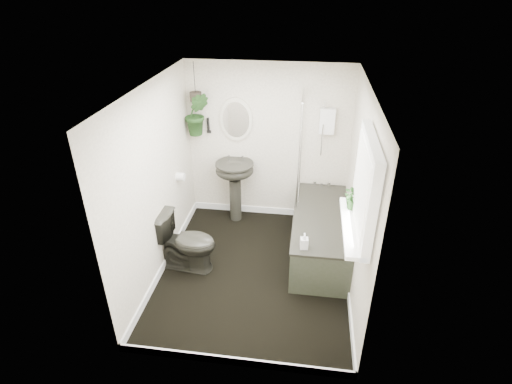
# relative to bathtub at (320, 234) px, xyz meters

# --- Properties ---
(floor) EXTENTS (2.30, 2.80, 0.02)m
(floor) POSITION_rel_bathtub_xyz_m (-0.80, -0.50, -0.30)
(floor) COLOR black
(floor) RESTS_ON ground
(ceiling) EXTENTS (2.30, 2.80, 0.02)m
(ceiling) POSITION_rel_bathtub_xyz_m (-0.80, -0.50, 2.02)
(ceiling) COLOR white
(ceiling) RESTS_ON ground
(wall_back) EXTENTS (2.30, 0.02, 2.30)m
(wall_back) POSITION_rel_bathtub_xyz_m (-0.80, 0.91, 0.86)
(wall_back) COLOR silver
(wall_back) RESTS_ON ground
(wall_front) EXTENTS (2.30, 0.02, 2.30)m
(wall_front) POSITION_rel_bathtub_xyz_m (-0.80, -1.91, 0.86)
(wall_front) COLOR silver
(wall_front) RESTS_ON ground
(wall_left) EXTENTS (0.02, 2.80, 2.30)m
(wall_left) POSITION_rel_bathtub_xyz_m (-1.96, -0.50, 0.86)
(wall_left) COLOR silver
(wall_left) RESTS_ON ground
(wall_right) EXTENTS (0.02, 2.80, 2.30)m
(wall_right) POSITION_rel_bathtub_xyz_m (0.36, -0.50, 0.86)
(wall_right) COLOR silver
(wall_right) RESTS_ON ground
(skirting) EXTENTS (2.30, 2.80, 0.10)m
(skirting) POSITION_rel_bathtub_xyz_m (-0.80, -0.50, -0.24)
(skirting) COLOR white
(skirting) RESTS_ON floor
(bathtub) EXTENTS (0.72, 1.72, 0.58)m
(bathtub) POSITION_rel_bathtub_xyz_m (0.00, 0.00, 0.00)
(bathtub) COLOR black
(bathtub) RESTS_ON floor
(bath_screen) EXTENTS (0.04, 0.72, 1.40)m
(bath_screen) POSITION_rel_bathtub_xyz_m (-0.33, 0.49, 0.99)
(bath_screen) COLOR silver
(bath_screen) RESTS_ON bathtub
(shower_box) EXTENTS (0.20, 0.10, 0.35)m
(shower_box) POSITION_rel_bathtub_xyz_m (0.00, 0.84, 1.26)
(shower_box) COLOR white
(shower_box) RESTS_ON wall_back
(oval_mirror) EXTENTS (0.46, 0.03, 0.62)m
(oval_mirror) POSITION_rel_bathtub_xyz_m (-1.25, 0.87, 1.21)
(oval_mirror) COLOR beige
(oval_mirror) RESTS_ON wall_back
(wall_sconce) EXTENTS (0.04, 0.04, 0.22)m
(wall_sconce) POSITION_rel_bathtub_xyz_m (-1.65, 0.86, 1.11)
(wall_sconce) COLOR black
(wall_sconce) RESTS_ON wall_back
(toilet_roll_holder) EXTENTS (0.11, 0.11, 0.11)m
(toilet_roll_holder) POSITION_rel_bathtub_xyz_m (-1.90, 0.20, 0.61)
(toilet_roll_holder) COLOR white
(toilet_roll_holder) RESTS_ON wall_left
(window_recess) EXTENTS (0.08, 1.00, 0.90)m
(window_recess) POSITION_rel_bathtub_xyz_m (0.29, -1.20, 1.36)
(window_recess) COLOR white
(window_recess) RESTS_ON wall_right
(window_sill) EXTENTS (0.18, 1.00, 0.04)m
(window_sill) POSITION_rel_bathtub_xyz_m (0.22, -1.20, 0.94)
(window_sill) COLOR white
(window_sill) RESTS_ON wall_right
(window_blinds) EXTENTS (0.01, 0.86, 0.76)m
(window_blinds) POSITION_rel_bathtub_xyz_m (0.24, -1.20, 1.36)
(window_blinds) COLOR white
(window_blinds) RESTS_ON wall_right
(toilet) EXTENTS (0.78, 0.49, 0.76)m
(toilet) POSITION_rel_bathtub_xyz_m (-1.65, -0.52, 0.09)
(toilet) COLOR black
(toilet) RESTS_ON floor
(pedestal_sink) EXTENTS (0.63, 0.57, 0.93)m
(pedestal_sink) POSITION_rel_bathtub_xyz_m (-1.25, 0.67, 0.18)
(pedestal_sink) COLOR black
(pedestal_sink) RESTS_ON floor
(sill_plant) EXTENTS (0.28, 0.26, 0.26)m
(sill_plant) POSITION_rel_bathtub_xyz_m (0.25, -0.90, 1.09)
(sill_plant) COLOR black
(sill_plant) RESTS_ON window_sill
(hanging_plant) EXTENTS (0.38, 0.33, 0.60)m
(hanging_plant) POSITION_rel_bathtub_xyz_m (-1.77, 0.75, 1.31)
(hanging_plant) COLOR black
(hanging_plant) RESTS_ON ceiling
(soap_bottle) EXTENTS (0.09, 0.10, 0.19)m
(soap_bottle) POSITION_rel_bathtub_xyz_m (-0.21, -0.72, 0.39)
(soap_bottle) COLOR #352F2F
(soap_bottle) RESTS_ON bathtub
(hanging_pot) EXTENTS (0.16, 0.16, 0.12)m
(hanging_pot) POSITION_rel_bathtub_xyz_m (-1.77, 0.75, 1.55)
(hanging_pot) COLOR #312922
(hanging_pot) RESTS_ON ceiling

